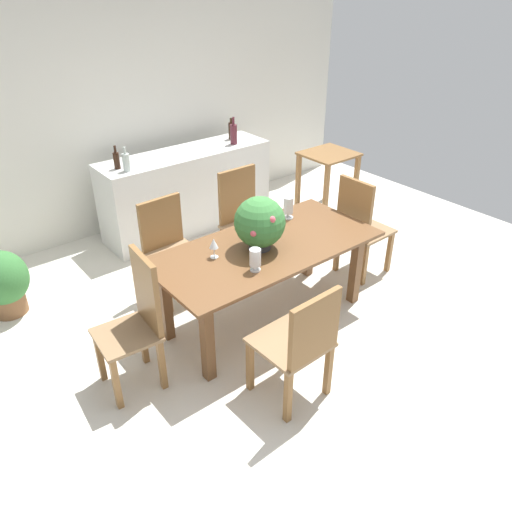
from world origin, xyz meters
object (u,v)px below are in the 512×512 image
Objects in this scene: chair_far_right at (243,214)px; crystal_vase_left at (255,258)px; chair_head_end at (138,318)px; wine_bottle_dark at (126,162)px; dining_table at (266,258)px; chair_far_left at (168,243)px; flower_centerpiece at (260,223)px; kitchen_counter at (188,191)px; wine_glass at (214,244)px; chair_near_left at (301,341)px; side_table at (328,168)px; crystal_vase_center_near at (269,212)px; crystal_vase_right at (288,206)px; chair_foot_end at (360,224)px; wine_bottle_tall at (117,160)px; potted_plant_floor at (3,282)px; wine_bottle_amber at (234,134)px; wine_bottle_green at (231,130)px.

chair_far_right reaches higher than crystal_vase_left.
wine_bottle_dark reaches higher than chair_head_end.
dining_table is 2.03× the size of chair_far_left.
kitchen_counter is (0.51, 1.94, -0.50)m from flower_centerpiece.
crystal_vase_left reaches higher than wine_glass.
dining_table is at bearing -116.14° from chair_far_right.
chair_near_left is 5.68× the size of wine_glass.
wine_bottle_dark is (0.10, 2.68, 0.49)m from chair_near_left.
chair_near_left reaches higher than side_table.
crystal_vase_right reaches higher than crystal_vase_center_near.
chair_foot_end is 1.37× the size of side_table.
wine_bottle_tall is 1.59m from potted_plant_floor.
kitchen_counter reaches higher than crystal_vase_center_near.
crystal_vase_right is 0.65× the size of wine_bottle_amber.
chair_head_end reaches higher than kitchen_counter.
crystal_vase_center_near is at bearing -116.18° from wine_bottle_amber.
crystal_vase_right is 0.27× the size of side_table.
chair_far_right is 4.11× the size of wine_bottle_green.
kitchen_counter is at bearing 170.22° from wine_bottle_amber.
dining_table is at bearing -40.94° from potted_plant_floor.
chair_near_left is at bearing -107.08° from kitchen_counter.
wine_glass reaches higher than potted_plant_floor.
flower_centerpiece is at bearing -81.16° from wine_bottle_tall.
crystal_vase_right is 0.10× the size of kitchen_counter.
chair_foot_end reaches higher than dining_table.
chair_foot_end is 2.50m from wine_bottle_tall.
wine_bottle_dark is (0.11, 0.93, 0.49)m from chair_far_left.
wine_bottle_tall is at bearing 111.71° from crystal_vase_center_near.
side_table is at bearing 6.70° from chair_far_left.
kitchen_counter is at bearing 89.16° from chair_far_right.
chair_head_end is at bearing -138.83° from wine_bottle_green.
crystal_vase_right is (0.06, -0.60, 0.28)m from chair_far_right.
chair_far_right is 5.03× the size of crystal_vase_right.
wine_bottle_dark reaches higher than crystal_vase_left.
chair_foot_end reaches higher than chair_near_left.
wine_bottle_dark is (-0.60, 1.50, 0.18)m from crystal_vase_center_near.
wine_bottle_dark reaches higher than chair_far_left.
potted_plant_floor is (-0.56, 1.51, -0.24)m from chair_head_end.
side_table is at bearing -29.52° from wine_bottle_amber.
chair_far_left is 2.51m from side_table.
crystal_vase_left is 2.17m from wine_bottle_tall.
wine_bottle_dark is (-0.32, 1.80, 0.40)m from dining_table.
flower_centerpiece is 0.47m from crystal_vase_center_near.
chair_far_left is 3.96× the size of wine_bottle_tall.
wine_bottle_green reaches higher than crystal_vase_left.
side_table is (2.11, 1.27, -0.39)m from flower_centerpiece.
chair_foot_end is 0.79m from crystal_vase_right.
flower_centerpiece is 2.15m from wine_bottle_amber.
potted_plant_floor is at bearing -173.10° from wine_bottle_amber.
wine_glass is at bearing -115.60° from kitchen_counter.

